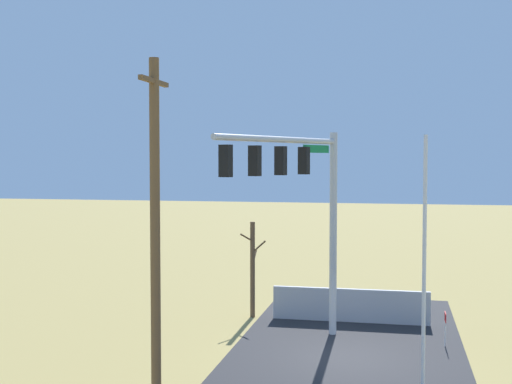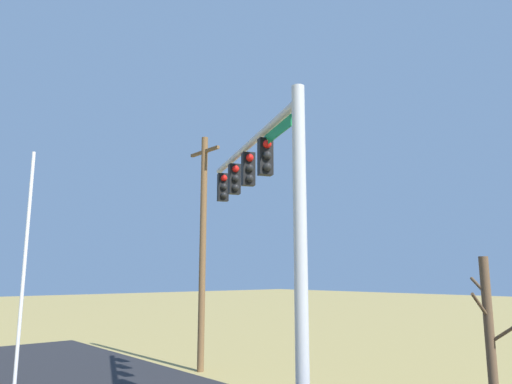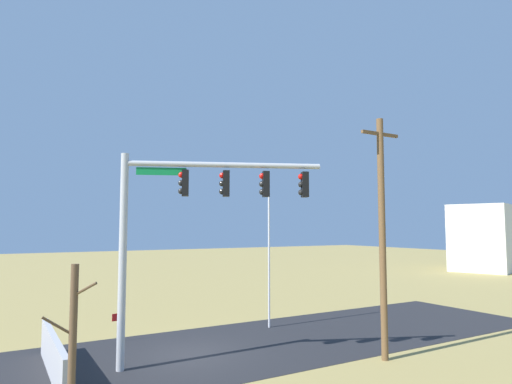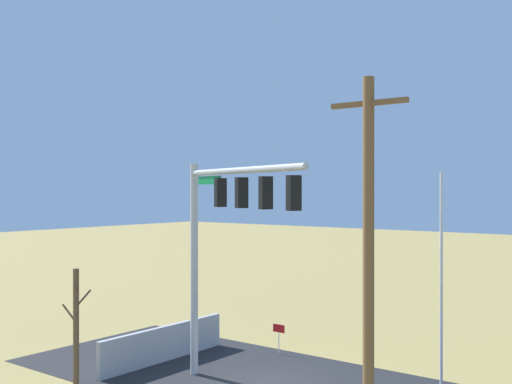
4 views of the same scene
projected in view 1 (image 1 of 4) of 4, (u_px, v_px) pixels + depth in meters
The scene contains 8 objects.
ground_plane at pixel (346, 358), 22.56m from camera, with size 160.00×160.00×0.00m, color #9E894C.
sidewalk_corner at pixel (335, 328), 26.55m from camera, with size 6.00×6.00×0.01m, color #B7B5AD.
retaining_fence at pixel (350, 305), 27.49m from camera, with size 0.20×6.38×1.36m, color #A8A8AD.
signal_mast at pixel (303, 191), 23.46m from camera, with size 6.83×3.07×7.66m.
flagpole at pixel (424, 279), 16.90m from camera, with size 0.10×0.10×7.27m, color silver.
utility_pole at pixel (155, 231), 17.38m from camera, with size 1.90×0.26×9.25m.
bare_tree at pixel (253, 268), 28.27m from camera, with size 1.27×1.02×4.03m.
open_sign at pixel (445, 321), 23.83m from camera, with size 0.56×0.04×1.22m.
Camera 1 is at (-22.41, -1.64, 6.66)m, focal length 47.18 mm.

